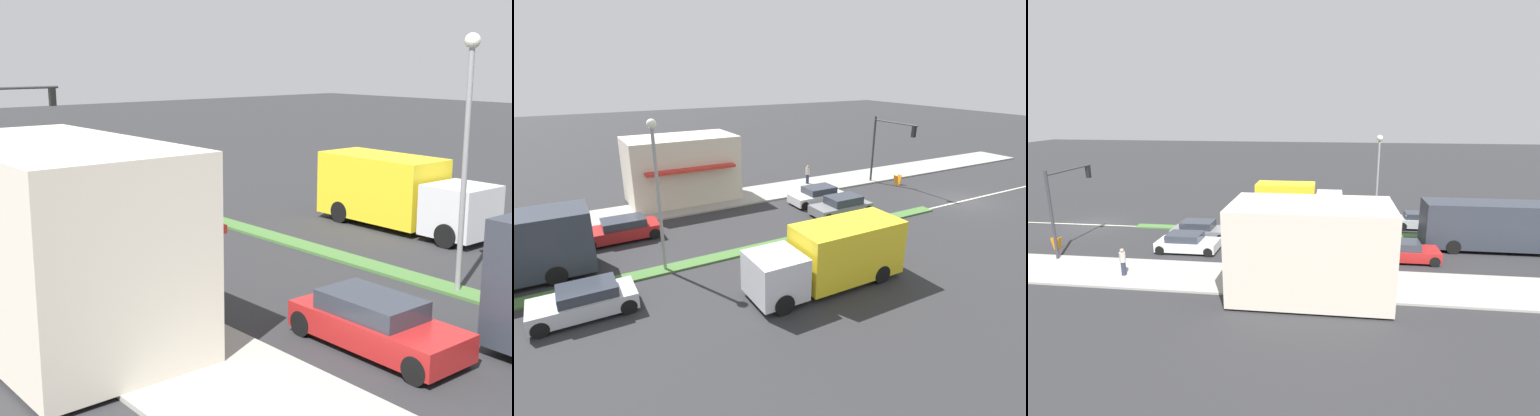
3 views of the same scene
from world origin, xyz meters
The scene contains 9 objects.
ground_plane centered at (0.00, 18.00, 0.00)m, with size 160.00×160.00×0.00m, color #2B2B2D.
sidewalk_right centered at (9.00, 18.50, 0.06)m, with size 4.00×73.00×0.12m, color #9E9B93.
lane_marking_center centered at (0.00, 0.00, 0.00)m, with size 0.16×60.00×0.01m, color beige.
building_corner_store centered at (10.47, 18.61, 2.50)m, with size 4.93×7.92×4.75m.
street_lamp centered at (0.00, 22.84, 4.78)m, with size 0.44×0.44×7.37m.
delivery_truck centered at (-5.00, 16.41, 1.47)m, with size 2.44×7.50×2.87m.
van_white centered at (5.00, 10.08, 0.60)m, with size 1.87×4.05×1.25m.
suv_grey centered at (2.20, 10.04, 0.62)m, with size 1.87×4.19×1.29m.
hatchback_red centered at (5.00, 24.05, 0.63)m, with size 1.78×4.37×1.29m.
Camera 1 is at (17.28, 34.57, 6.83)m, focal length 50.00 mm.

